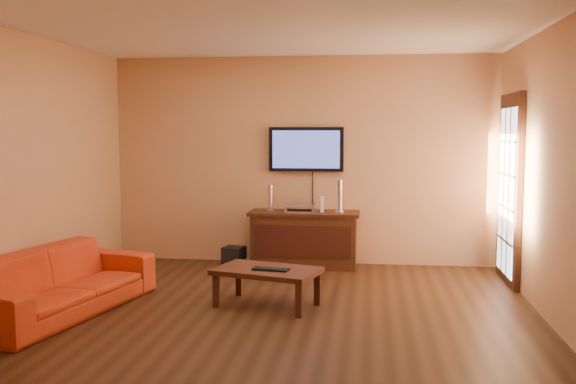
% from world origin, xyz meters
% --- Properties ---
extents(ground_plane, '(5.00, 5.00, 0.00)m').
position_xyz_m(ground_plane, '(0.00, 0.00, 0.00)').
color(ground_plane, black).
rests_on(ground_plane, ground).
extents(room_walls, '(5.00, 5.00, 5.00)m').
position_xyz_m(room_walls, '(0.00, 0.62, 1.69)').
color(room_walls, tan).
rests_on(room_walls, ground).
extents(french_door, '(0.07, 1.02, 2.22)m').
position_xyz_m(french_door, '(2.46, 1.70, 1.05)').
color(french_door, '#34170B').
rests_on(french_door, ground).
extents(media_console, '(1.40, 0.53, 0.71)m').
position_xyz_m(media_console, '(0.05, 2.23, 0.36)').
color(media_console, '#34170B').
rests_on(media_console, ground).
extents(television, '(0.97, 0.08, 0.57)m').
position_xyz_m(television, '(0.05, 2.45, 1.50)').
color(television, black).
rests_on(television, ground).
extents(coffee_table, '(1.13, 0.86, 0.38)m').
position_xyz_m(coffee_table, '(-0.13, 0.34, 0.33)').
color(coffee_table, '#34170B').
rests_on(coffee_table, ground).
extents(sofa, '(1.03, 2.18, 0.82)m').
position_xyz_m(sofa, '(-2.04, -0.16, 0.41)').
color(sofa, red).
rests_on(sofa, ground).
extents(speaker_left, '(0.09, 0.09, 0.33)m').
position_xyz_m(speaker_left, '(-0.39, 2.27, 0.86)').
color(speaker_left, silver).
rests_on(speaker_left, media_console).
extents(speaker_right, '(0.11, 0.11, 0.41)m').
position_xyz_m(speaker_right, '(0.50, 2.23, 0.90)').
color(speaker_right, silver).
rests_on(speaker_right, media_console).
extents(av_receiver, '(0.37, 0.27, 0.08)m').
position_xyz_m(av_receiver, '(0.01, 2.18, 0.75)').
color(av_receiver, silver).
rests_on(av_receiver, media_console).
extents(game_console, '(0.06, 0.15, 0.21)m').
position_xyz_m(game_console, '(0.28, 2.25, 0.81)').
color(game_console, white).
rests_on(game_console, media_console).
extents(subwoofer, '(0.30, 0.30, 0.25)m').
position_xyz_m(subwoofer, '(-0.85, 2.14, 0.13)').
color(subwoofer, black).
rests_on(subwoofer, ground).
extents(bottle, '(0.07, 0.07, 0.19)m').
position_xyz_m(bottle, '(-0.62, 1.92, 0.09)').
color(bottle, white).
rests_on(bottle, ground).
extents(keyboard, '(0.38, 0.19, 0.02)m').
position_xyz_m(keyboard, '(-0.08, 0.27, 0.39)').
color(keyboard, black).
rests_on(keyboard, coffee_table).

